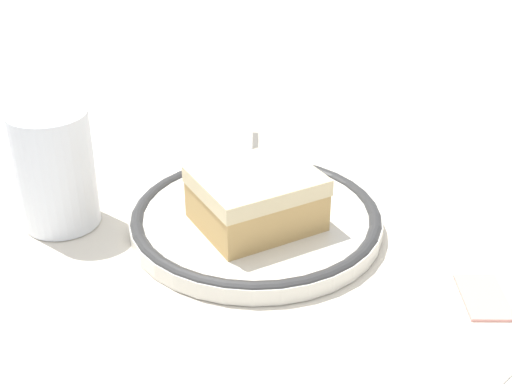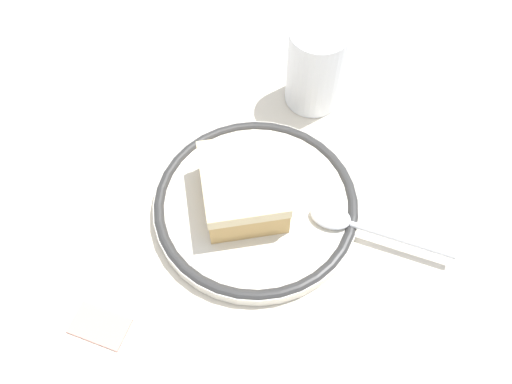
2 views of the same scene
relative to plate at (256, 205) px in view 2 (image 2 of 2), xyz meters
The scene contains 7 objects.
ground_plane 0.04m from the plate, 128.08° to the left, with size 2.40×2.40×0.00m, color #B7B2A8.
placemat 0.04m from the plate, 128.08° to the left, with size 0.47×0.39×0.00m, color beige.
plate is the anchor object (origin of this frame).
cake_slice 0.03m from the plate, 47.11° to the left, with size 0.10×0.09×0.04m.
spoon 0.09m from the plate, 129.38° to the right, with size 0.11×0.11×0.01m.
cup 0.16m from the plate, 47.49° to the right, with size 0.06×0.06×0.10m.
sugar_packet 0.18m from the plate, 106.52° to the left, with size 0.05×0.03×0.01m, color #E5998C.
Camera 2 is at (-0.22, 0.08, 0.48)m, focal length 39.16 mm.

